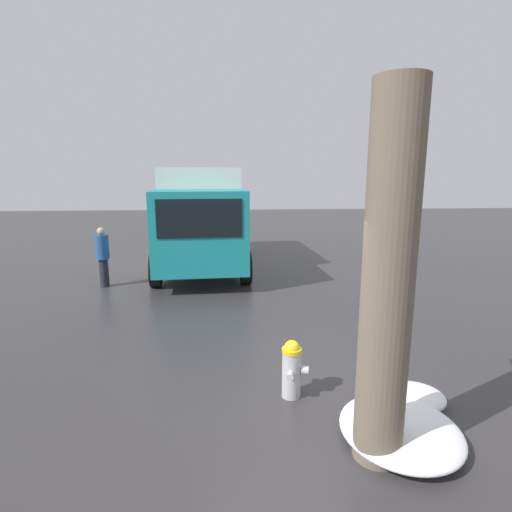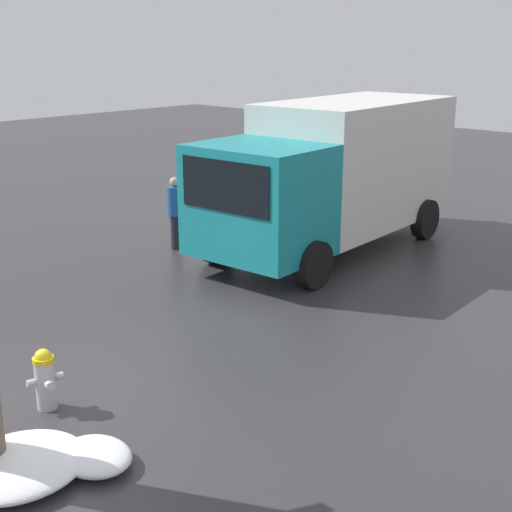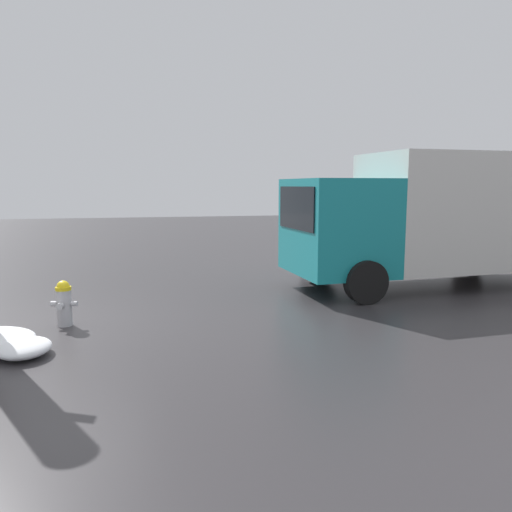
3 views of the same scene
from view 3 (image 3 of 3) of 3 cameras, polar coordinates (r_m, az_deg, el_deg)
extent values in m
plane|color=#333033|center=(9.30, -20.96, -7.45)|extent=(60.00, 60.00, 0.00)
cylinder|color=#B7B7BC|center=(9.22, -21.06, -5.57)|extent=(0.25, 0.25, 0.63)
cylinder|color=yellow|center=(9.15, -21.17, -3.48)|extent=(0.26, 0.26, 0.06)
sphere|color=yellow|center=(9.14, -21.18, -3.29)|extent=(0.21, 0.21, 0.21)
cylinder|color=#B7B7BC|center=(9.05, -21.49, -5.36)|extent=(0.13, 0.12, 0.11)
cylinder|color=#B7B7BC|center=(9.14, -20.06, -5.15)|extent=(0.12, 0.11, 0.09)
cylinder|color=#B7B7BC|center=(9.27, -22.10, -5.08)|extent=(0.12, 0.11, 0.09)
cube|color=teal|center=(11.29, 9.26, 3.37)|extent=(2.09, 2.51, 2.10)
cube|color=black|center=(10.87, 4.61, 5.49)|extent=(0.15, 2.01, 0.92)
cube|color=silver|center=(13.06, 22.72, 4.78)|extent=(4.88, 2.67, 2.69)
cylinder|color=black|center=(10.41, 12.46, -2.93)|extent=(0.91, 0.33, 0.90)
cylinder|color=black|center=(12.53, 7.20, -0.95)|extent=(0.91, 0.33, 0.90)
cylinder|color=black|center=(14.86, 23.11, -0.13)|extent=(0.91, 0.33, 0.90)
cylinder|color=#23232D|center=(13.86, 5.63, -0.37)|extent=(0.24, 0.24, 0.76)
cylinder|color=#234C8C|center=(13.78, 5.67, 2.49)|extent=(0.35, 0.35, 0.63)
sphere|color=tan|center=(13.74, 5.69, 4.22)|extent=(0.20, 0.20, 0.20)
ellipsoid|color=white|center=(7.91, -24.97, -9.50)|extent=(0.73, 0.88, 0.23)
camera|label=1|loc=(11.52, -46.02, 8.19)|focal=28.00mm
camera|label=2|loc=(5.99, -89.71, 20.01)|focal=50.00mm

